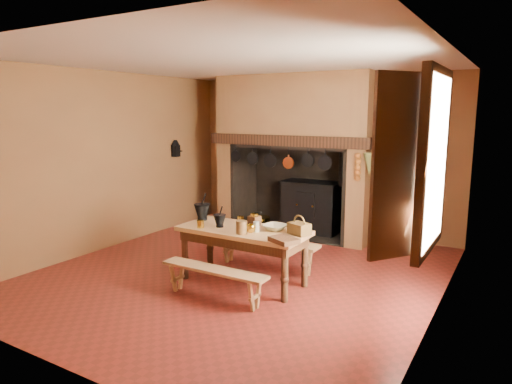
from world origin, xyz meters
TOP-DOWN VIEW (x-y plane):
  - floor at (0.00, 0.00)m, footprint 5.50×5.50m
  - ceiling at (0.00, 0.00)m, footprint 5.50×5.50m
  - back_wall at (0.00, 2.75)m, footprint 5.00×0.02m
  - wall_left at (-2.50, 0.00)m, footprint 0.02×5.50m
  - wall_right at (2.50, 0.00)m, footprint 0.02×5.50m
  - wall_front at (0.00, -2.75)m, footprint 5.00×0.02m
  - chimney_breast at (-0.30, 2.31)m, footprint 2.95×0.96m
  - iron_range at (-0.04, 2.45)m, footprint 1.12×0.55m
  - hearth_pans at (-1.05, 2.22)m, footprint 0.51×0.62m
  - hanging_pans at (-0.34, 1.81)m, footprint 1.92×0.29m
  - onion_string at (1.00, 1.79)m, footprint 0.12×0.10m
  - herb_bunch at (1.18, 1.79)m, footprint 0.20×0.20m
  - window at (2.35, -0.40)m, footprint 0.39×1.75m
  - wall_coffee_mill at (-2.42, 1.55)m, footprint 0.23×0.16m
  - work_table at (0.22, -0.27)m, footprint 1.65×0.73m
  - bench_front at (0.22, -0.91)m, footprint 1.36×0.24m
  - bench_back at (0.22, 0.32)m, footprint 1.54×0.27m
  - mortar_large at (-0.51, -0.17)m, footprint 0.22×0.22m
  - mortar_small at (-0.08, -0.36)m, footprint 0.16×0.16m
  - coffee_grinder at (0.27, -0.08)m, footprint 0.19×0.15m
  - brass_mug_a at (-0.27, -0.51)m, footprint 0.12×0.12m
  - brass_mug_b at (0.03, -0.04)m, footprint 0.08×0.08m
  - mixing_bowl at (0.60, -0.13)m, footprint 0.32×0.32m
  - stoneware_crock at (0.34, -0.50)m, footprint 0.17×0.17m
  - glass_jar at (0.44, -0.32)m, footprint 0.10×0.10m
  - wicker_basket at (0.94, -0.16)m, footprint 0.30×0.25m
  - wooden_tray at (0.94, -0.56)m, footprint 0.38×0.34m
  - brass_cup at (0.40, -0.38)m, footprint 0.14×0.14m

SIDE VIEW (x-z plane):
  - floor at x=0.00m, z-range 0.00..0.00m
  - hearth_pans at x=-1.05m, z-range -0.01..0.19m
  - bench_front at x=0.22m, z-range 0.10..0.48m
  - bench_back at x=0.22m, z-range 0.11..0.54m
  - iron_range at x=-0.04m, z-range -0.32..1.28m
  - work_table at x=0.22m, z-range 0.24..0.96m
  - wooden_tray at x=0.94m, z-range 0.71..0.77m
  - mixing_bowl at x=0.60m, z-range 0.71..0.78m
  - brass_mug_b at x=0.03m, z-range 0.71..0.81m
  - brass_cup at x=0.40m, z-range 0.71..0.81m
  - brass_mug_a at x=-0.27m, z-range 0.71..0.81m
  - glass_jar at x=0.44m, z-range 0.71..0.84m
  - coffee_grinder at x=0.27m, z-range 0.69..0.89m
  - wicker_basket at x=0.94m, z-range 0.67..0.91m
  - stoneware_crock at x=0.34m, z-range 0.71..0.88m
  - mortar_small at x=-0.08m, z-range 0.67..0.95m
  - mortar_large at x=-0.51m, z-range 0.65..1.03m
  - onion_string at x=1.00m, z-range 1.10..1.56m
  - hanging_pans at x=-0.34m, z-range 1.23..1.50m
  - herb_bunch at x=1.18m, z-range 1.21..1.56m
  - back_wall at x=0.00m, z-range 0.00..2.80m
  - wall_left at x=-2.50m, z-range 0.00..2.80m
  - wall_right at x=2.50m, z-range 0.00..2.80m
  - wall_front at x=0.00m, z-range 0.00..2.80m
  - wall_coffee_mill at x=-2.42m, z-range 1.36..1.67m
  - window at x=2.35m, z-range 0.82..2.58m
  - chimney_breast at x=-0.30m, z-range 0.41..3.21m
  - ceiling at x=0.00m, z-range 2.80..2.80m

